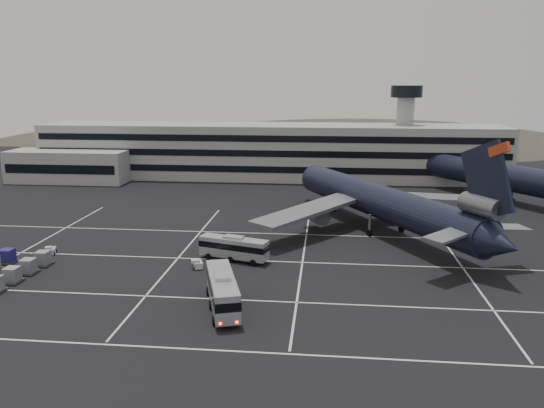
{
  "coord_description": "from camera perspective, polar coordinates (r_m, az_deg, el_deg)",
  "views": [
    {
      "loc": [
        15.07,
        -67.05,
        24.86
      ],
      "look_at": [
        6.17,
        18.52,
        5.0
      ],
      "focal_mm": 35.0,
      "sensor_mm": 36.0,
      "label": 1
    }
  ],
  "objects": [
    {
      "name": "ground",
      "position": [
        73.08,
        -6.37,
        -6.97
      ],
      "size": [
        260.0,
        260.0,
        0.0
      ],
      "primitive_type": "plane",
      "color": "black",
      "rests_on": "ground"
    },
    {
      "name": "lane_markings",
      "position": [
        73.56,
        -5.53,
        -6.81
      ],
      "size": [
        90.0,
        55.62,
        0.01
      ],
      "color": "silver",
      "rests_on": "ground"
    },
    {
      "name": "terminal",
      "position": [
        140.51,
        -1.49,
        5.66
      ],
      "size": [
        125.0,
        26.0,
        24.0
      ],
      "color": "gray",
      "rests_on": "ground"
    },
    {
      "name": "hills",
      "position": [
        239.93,
        6.58,
        4.06
      ],
      "size": [
        352.0,
        180.0,
        44.0
      ],
      "color": "#38332B",
      "rests_on": "ground"
    },
    {
      "name": "trijet_main",
      "position": [
        90.74,
        11.71,
        0.24
      ],
      "size": [
        42.18,
        52.83,
        18.08
      ],
      "rotation": [
        0.0,
        0.0,
        0.51
      ],
      "color": "black",
      "rests_on": "ground"
    },
    {
      "name": "trijet_far",
      "position": [
        120.69,
        24.93,
        2.52
      ],
      "size": [
        38.28,
        50.46,
        18.08
      ],
      "rotation": [
        0.0,
        0.0,
        0.6
      ],
      "color": "black",
      "rests_on": "ground"
    },
    {
      "name": "bus_near",
      "position": [
        60.16,
        -5.36,
        -9.11
      ],
      "size": [
        6.06,
        12.05,
        4.16
      ],
      "rotation": [
        0.0,
        0.0,
        0.3
      ],
      "color": "#979A9F",
      "rests_on": "ground"
    },
    {
      "name": "bus_far",
      "position": [
        75.72,
        -4.13,
        -4.64
      ],
      "size": [
        10.41,
        5.25,
        3.59
      ],
      "rotation": [
        0.0,
        0.0,
        1.27
      ],
      "color": "#979A9F",
      "rests_on": "ground"
    },
    {
      "name": "tug_a",
      "position": [
        85.08,
        -22.66,
        -4.64
      ],
      "size": [
        1.67,
        2.17,
        1.24
      ],
      "rotation": [
        0.0,
        0.0,
        0.29
      ],
      "color": "#B7B7B2",
      "rests_on": "ground"
    },
    {
      "name": "tug_b",
      "position": [
        73.52,
        -7.98,
        -6.41
      ],
      "size": [
        1.97,
        2.39,
        1.33
      ],
      "rotation": [
        0.0,
        0.0,
        0.41
      ],
      "color": "#B7B7B2",
      "rests_on": "ground"
    },
    {
      "name": "uld_cluster",
      "position": [
        78.03,
        -27.09,
        -6.29
      ],
      "size": [
        8.48,
        12.83,
        2.03
      ],
      "rotation": [
        0.0,
        0.0,
        -0.08
      ],
      "color": "#2D2D30",
      "rests_on": "ground"
    }
  ]
}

